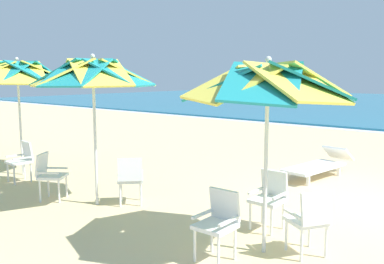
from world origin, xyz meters
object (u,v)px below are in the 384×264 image
plastic_chair_3 (130,177)px  plastic_chair_4 (49,173)px  beach_umbrella_0 (268,84)px  plastic_chair_5 (22,159)px  plastic_chair_2 (218,220)px  sun_lounger_2 (319,164)px  beach_umbrella_1 (93,74)px  beach_umbrella_2 (17,74)px  plastic_chair_0 (270,196)px  plastic_chair_1 (310,218)px

plastic_chair_3 → plastic_chair_4: (-1.37, -0.75, 0.00)m
beach_umbrella_0 → plastic_chair_5: (-5.82, -0.21, -1.66)m
plastic_chair_2 → plastic_chair_5: 5.49m
plastic_chair_4 → plastic_chair_2: bearing=0.0°
sun_lounger_2 → plastic_chair_2: bearing=-81.1°
beach_umbrella_1 → plastic_chair_5: 3.11m
beach_umbrella_0 → beach_umbrella_1: bearing=-177.1°
beach_umbrella_0 → plastic_chair_2: beach_umbrella_0 is taller
beach_umbrella_0 → beach_umbrella_2: (-6.42, 0.11, 0.15)m
plastic_chair_5 → sun_lounger_2: (4.72, 4.52, -0.22)m
plastic_chair_0 → plastic_chair_4: bearing=-160.6°
plastic_chair_0 → plastic_chair_3: same height
plastic_chair_2 → beach_umbrella_2: (-6.09, 0.65, 1.81)m
plastic_chair_0 → beach_umbrella_1: beach_umbrella_1 is taller
beach_umbrella_2 → plastic_chair_3: bearing=1.6°
beach_umbrella_0 → plastic_chair_1: 1.75m
plastic_chair_0 → plastic_chair_5: 5.53m
plastic_chair_3 → plastic_chair_5: size_ratio=1.00×
plastic_chair_0 → beach_umbrella_1: bearing=-161.7°
beach_umbrella_1 → plastic_chair_3: beach_umbrella_1 is taller
plastic_chair_0 → beach_umbrella_1: size_ratio=0.33×
plastic_chair_3 → plastic_chair_5: same height
plastic_chair_0 → plastic_chair_3: 2.50m
plastic_chair_1 → plastic_chair_2: size_ratio=1.00×
plastic_chair_0 → sun_lounger_2: size_ratio=0.39×
plastic_chair_1 → sun_lounger_2: plastic_chair_1 is taller
plastic_chair_0 → plastic_chair_1: same height
plastic_chair_1 → plastic_chair_3: 3.30m
plastic_chair_2 → beach_umbrella_1: 3.46m
plastic_chair_3 → plastic_chair_5: 3.04m
beach_umbrella_1 → plastic_chair_5: beach_umbrella_1 is taller
beach_umbrella_1 → plastic_chair_3: bearing=39.4°
plastic_chair_3 → beach_umbrella_2: (-3.61, -0.10, 1.81)m
plastic_chair_3 → plastic_chair_1: bearing=0.7°
beach_umbrella_0 → plastic_chair_4: size_ratio=2.88×
plastic_chair_1 → beach_umbrella_1: size_ratio=0.33×
beach_umbrella_1 → plastic_chair_1: bearing=6.4°
plastic_chair_0 → beach_umbrella_2: 6.35m
plastic_chair_3 → plastic_chair_5: bearing=-172.0°
plastic_chair_1 → plastic_chair_2: 1.15m
plastic_chair_2 → plastic_chair_5: bearing=176.5°
plastic_chair_3 → plastic_chair_4: size_ratio=1.00×
beach_umbrella_2 → beach_umbrella_1: bearing=-5.0°
sun_lounger_2 → plastic_chair_0: bearing=-78.4°
beach_umbrella_0 → plastic_chair_0: bearing=115.2°
plastic_chair_3 → beach_umbrella_2: size_ratio=0.32×
beach_umbrella_0 → plastic_chair_5: bearing=-178.0°
plastic_chair_3 → plastic_chair_5: (-3.01, -0.42, 0.00)m
plastic_chair_4 → sun_lounger_2: size_ratio=0.39×
plastic_chair_0 → plastic_chair_5: size_ratio=1.00×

